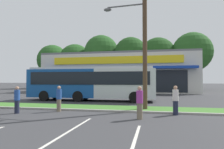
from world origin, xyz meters
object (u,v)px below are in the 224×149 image
object	(u,v)px
pedestrian_far	(59,99)
car_0	(65,90)
utility_pole	(143,31)
pedestrian_by_pole	(176,100)
city_bus	(91,83)
pedestrian_near_bench	(140,103)
car_2	(117,90)
pedestrian_mid	(17,100)

from	to	relation	value
pedestrian_far	car_0	bearing A→B (deg)	-59.60
utility_pole	pedestrian_by_pole	size ratio (longest dim) A/B	5.84
city_bus	pedestrian_near_bench	bearing A→B (deg)	-59.03
city_bus	car_0	xyz separation A→B (m)	(-5.68, 6.29, -1.05)
utility_pole	pedestrian_near_bench	xyz separation A→B (m)	(-0.01, -2.98, -4.43)
city_bus	car_2	world-z (taller)	city_bus
pedestrian_mid	pedestrian_far	xyz separation A→B (m)	(2.14, 1.21, 0.00)
car_2	pedestrian_by_pole	bearing A→B (deg)	113.97
pedestrian_far	car_2	bearing A→B (deg)	-88.55
utility_pole	car_0	bearing A→B (deg)	133.33
car_0	car_2	bearing A→B (deg)	-176.85
city_bus	pedestrian_by_pole	size ratio (longest dim) A/B	7.35
car_2	pedestrian_near_bench	bearing A→B (deg)	104.84
utility_pole	pedestrian_mid	bearing A→B (deg)	-160.02
city_bus	pedestrian_mid	xyz separation A→B (m)	(-2.12, -8.05, -0.94)
car_2	pedestrian_by_pole	xyz separation A→B (m)	(5.93, -13.33, 0.06)
pedestrian_near_bench	pedestrian_by_pole	world-z (taller)	pedestrian_near_bench
car_0	pedestrian_by_pole	distance (m)	18.29
utility_pole	city_bus	size ratio (longest dim) A/B	0.79
car_0	pedestrian_mid	distance (m)	14.78
car_2	pedestrian_mid	size ratio (longest dim) A/B	2.71
car_2	pedestrian_mid	bearing A→B (deg)	76.87
utility_pole	pedestrian_far	xyz separation A→B (m)	(-5.28, -1.49, -4.47)
car_0	pedestrian_near_bench	world-z (taller)	pedestrian_near_bench
pedestrian_by_pole	pedestrian_near_bench	bearing A→B (deg)	-137.57
city_bus	car_2	distance (m)	6.87
pedestrian_by_pole	pedestrian_far	bearing A→B (deg)	-176.89
utility_pole	pedestrian_far	world-z (taller)	utility_pole
pedestrian_mid	pedestrian_far	distance (m)	2.46
pedestrian_by_pole	pedestrian_mid	size ratio (longest dim) A/B	1.04
car_0	pedestrian_far	bearing A→B (deg)	113.50
utility_pole	car_0	world-z (taller)	utility_pole
pedestrian_mid	city_bus	bearing A→B (deg)	-175.79
pedestrian_near_bench	pedestrian_far	bearing A→B (deg)	-155.36
car_2	pedestrian_by_pole	distance (m)	14.59
pedestrian_near_bench	pedestrian_far	xyz separation A→B (m)	(-5.27, 1.49, -0.03)
pedestrian_by_pole	pedestrian_far	size ratio (longest dim) A/B	1.03
car_2	pedestrian_mid	xyz separation A→B (m)	(-3.43, -14.73, 0.04)
city_bus	pedestrian_by_pole	world-z (taller)	city_bus
car_2	car_0	bearing A→B (deg)	3.15
car_0	pedestrian_far	distance (m)	14.32
pedestrian_far	city_bus	bearing A→B (deg)	-82.89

